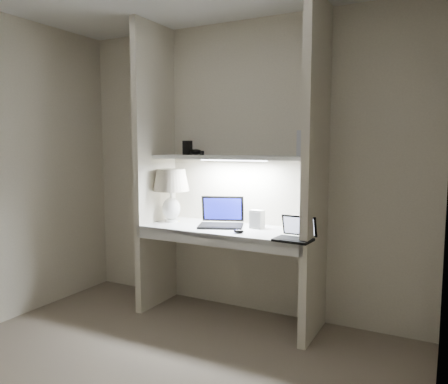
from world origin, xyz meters
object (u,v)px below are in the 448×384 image
Objects in this scene: laptop_main at (221,219)px; speaker at (257,219)px; table_lamp at (171,186)px; book_row at (311,144)px; laptop_netbook at (295,235)px.

laptop_main is 2.99× the size of speaker.
laptop_main is at bearing 4.37° from table_lamp.
speaker is 0.75m from book_row.
table_lamp is 1.28m from book_row.
laptop_main is 0.98m from book_row.
speaker is at bearing 150.47° from laptop_netbook.
laptop_netbook is 1.39× the size of book_row.
speaker is (0.80, 0.07, -0.24)m from table_lamp.
laptop_main is 2.27× the size of book_row.
book_row reaches higher than laptop_netbook.
laptop_main is at bearing 165.41° from laptop_netbook.
laptop_main reaches higher than laptop_netbook.
book_row reaches higher than table_lamp.
speaker is at bearing -15.65° from laptop_main.
table_lamp is 1.27m from laptop_netbook.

